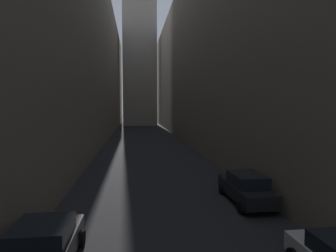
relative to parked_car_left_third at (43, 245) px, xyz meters
name	(u,v)px	position (x,y,z in m)	size (l,w,h in m)	color
ground_plane	(146,143)	(4.40, 30.32, -0.78)	(264.00, 264.00, 0.00)	#232326
building_block_left	(56,55)	(-7.69, 32.32, 11.36)	(13.17, 108.00, 24.29)	gray
building_block_right	(233,59)	(17.38, 32.32, 11.20)	(14.95, 108.00, 23.97)	#756B5B
parked_car_left_third	(43,245)	(0.00, 0.00, 0.00)	(2.05, 3.99, 1.53)	black
parked_car_right_far	(246,188)	(8.80, 5.32, 0.04)	(1.94, 4.52, 1.61)	black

